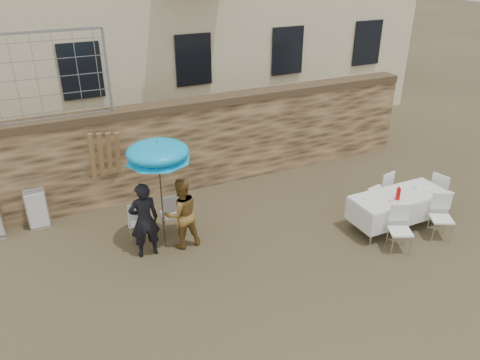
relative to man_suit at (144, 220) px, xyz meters
name	(u,v)px	position (x,y,z in m)	size (l,w,h in m)	color
ground	(274,312)	(1.47, -2.54, -0.79)	(80.00, 80.00, 0.00)	brown
stone_wall	(176,148)	(1.47, 2.46, 0.31)	(13.00, 0.50, 2.20)	brown
chain_link_fence	(26,80)	(-1.53, 2.46, 2.31)	(3.20, 0.06, 1.80)	gray
man_suit	(144,220)	(0.00, 0.00, 0.00)	(0.57, 0.38, 1.57)	black
woman_dress	(182,213)	(0.75, 0.00, -0.04)	(0.73, 0.57, 1.50)	#AD7B35
umbrella	(158,155)	(0.40, 0.10, 1.24)	(1.23, 1.23, 2.14)	#3F3F44
couple_chair_left	(139,220)	(0.00, 0.55, -0.31)	(0.48, 0.48, 0.96)	white
couple_chair_right	(172,213)	(0.70, 0.55, -0.31)	(0.48, 0.48, 0.96)	white
banquet_table	(399,196)	(5.18, -1.27, -0.05)	(2.10, 0.85, 0.78)	silver
soda_bottle	(398,194)	(4.98, -1.42, 0.12)	(0.09, 0.09, 0.26)	red
table_chair_front_left	(401,230)	(4.58, -2.02, -0.31)	(0.48, 0.48, 0.96)	white
table_chair_front_right	(442,218)	(5.68, -2.02, -0.31)	(0.48, 0.48, 0.96)	white
table_chair_back	(380,189)	(5.38, -0.47, -0.31)	(0.48, 0.48, 0.96)	white
table_chair_side	(442,192)	(6.58, -1.17, -0.31)	(0.48, 0.48, 0.96)	white
chair_stack_right	(37,206)	(-1.84, 2.11, -0.33)	(0.46, 0.40, 0.92)	white
wood_planks	(108,169)	(-0.24, 2.18, 0.21)	(0.70, 0.20, 2.00)	#A37749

